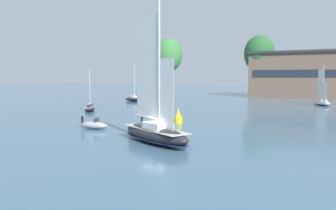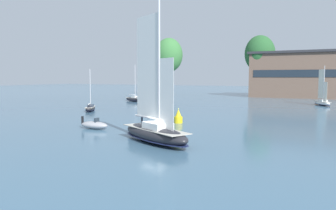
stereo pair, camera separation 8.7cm
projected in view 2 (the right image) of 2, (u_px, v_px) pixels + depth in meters
ground_plane at (155, 142)px, 32.78m from camera, size 400.00×400.00×0.00m
waterfront_building at (299, 75)px, 104.59m from camera, size 29.45×18.32×14.33m
tree_shore_left at (169, 55)px, 115.15m from camera, size 9.75×9.75×20.07m
tree_shore_center at (260, 54)px, 105.47m from camera, size 9.62×9.62×19.81m
sailboat_main at (155, 131)px, 32.68m from camera, size 10.30×7.30×13.96m
sailboat_moored_near_marina at (322, 102)px, 74.61m from camera, size 4.55×6.68×9.01m
sailboat_moored_mid_channel at (134, 99)px, 86.60m from camera, size 7.23×4.64×9.68m
sailboat_moored_outer_mooring at (90, 108)px, 62.58m from camera, size 4.35×5.80×7.98m
motor_tender at (94, 125)px, 41.23m from camera, size 3.93×1.61×1.50m
channel_buoy at (178, 117)px, 46.35m from camera, size 1.19×1.19×2.14m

